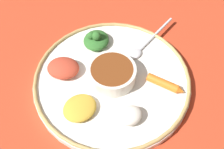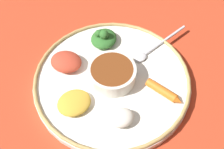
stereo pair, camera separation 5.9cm
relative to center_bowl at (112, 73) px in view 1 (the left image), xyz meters
name	(u,v)px [view 1 (the left image)]	position (x,y,z in m)	size (l,w,h in m)	color
ground_plane	(112,83)	(0.00, 0.00, -0.04)	(2.40, 2.40, 0.00)	#B7381E
platter	(112,81)	(0.00, 0.00, -0.03)	(0.35, 0.35, 0.02)	white
platter_rim	(112,78)	(0.00, 0.00, -0.02)	(0.35, 0.35, 0.01)	tan
center_bowl	(112,73)	(0.00, 0.00, 0.00)	(0.10, 0.10, 0.04)	silver
spoon	(146,44)	(0.11, 0.07, -0.02)	(0.16, 0.10, 0.01)	silver
greens_pile	(96,40)	(0.00, 0.11, 0.00)	(0.09, 0.09, 0.04)	#2D6628
carrot_near_spoon	(165,84)	(0.10, -0.06, -0.01)	(0.07, 0.08, 0.02)	orange
mound_berbere_red	(63,68)	(-0.10, 0.05, 0.00)	(0.07, 0.06, 0.03)	#B73D28
mound_rice_white	(131,115)	(0.00, -0.11, -0.01)	(0.05, 0.04, 0.03)	silver
mound_lentil_yellow	(80,108)	(-0.09, -0.05, -0.01)	(0.07, 0.06, 0.02)	gold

